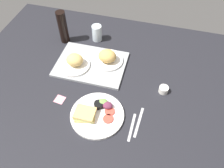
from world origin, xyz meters
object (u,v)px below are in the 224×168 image
object	(u,v)px
serving_tray	(91,64)
knife	(139,122)
espresso_cup	(164,90)
sticky_note	(60,99)
bread_plate_near	(74,62)
drinking_glass	(97,33)
bread_plate_far	(107,58)
plate_with_salad	(96,113)
soda_bottle	(63,27)
fork	(132,127)

from	to	relation	value
serving_tray	knife	distance (cm)	51.79
serving_tray	espresso_cup	xyz separation A→B (cm)	(48.97, -9.83, 1.20)
espresso_cup	sticky_note	size ratio (longest dim) A/B	1.00
bread_plate_near	drinking_glass	bearing A→B (deg)	80.12
bread_plate_far	sticky_note	world-z (taller)	bread_plate_far
drinking_glass	bread_plate_far	bearing A→B (deg)	-57.07
bread_plate_far	plate_with_salad	size ratio (longest dim) A/B	0.69
soda_bottle	sticky_note	xyz separation A→B (cm)	(17.38, -50.23, -11.91)
serving_tray	espresso_cup	world-z (taller)	espresso_cup
drinking_glass	espresso_cup	size ratio (longest dim) A/B	2.10
serving_tray	fork	world-z (taller)	serving_tray
plate_with_salad	soda_bottle	size ratio (longest dim) A/B	1.24
sticky_note	knife	bearing A→B (deg)	-3.27
bread_plate_far	serving_tray	bearing A→B (deg)	-156.37
soda_bottle	knife	bearing A→B (deg)	-39.18
soda_bottle	sticky_note	bearing A→B (deg)	-70.91
bread_plate_far	fork	size ratio (longest dim) A/B	1.20
soda_bottle	espresso_cup	distance (cm)	80.95
plate_with_salad	sticky_note	xyz separation A→B (cm)	(-23.93, 4.31, -1.60)
soda_bottle	bread_plate_near	bearing A→B (deg)	-54.55
espresso_cup	soda_bottle	bearing A→B (deg)	159.21
serving_tray	sticky_note	distance (cm)	32.76
bread_plate_far	drinking_glass	distance (cm)	26.00
bread_plate_far	fork	distance (cm)	50.09
fork	bread_plate_near	bearing A→B (deg)	53.67
plate_with_salad	espresso_cup	size ratio (longest dim) A/B	5.30
knife	soda_bottle	bearing A→B (deg)	54.07
bread_plate_far	plate_with_salad	bearing A→B (deg)	-82.82
bread_plate_near	bread_plate_far	size ratio (longest dim) A/B	1.02
knife	fork	bearing A→B (deg)	146.39
drinking_glass	knife	size ratio (longest dim) A/B	0.62
soda_bottle	espresso_cup	world-z (taller)	soda_bottle
soda_bottle	sticky_note	distance (cm)	54.47
bread_plate_near	soda_bottle	bearing A→B (deg)	125.45
bread_plate_far	knife	world-z (taller)	bread_plate_far
bread_plate_near	espresso_cup	bearing A→B (deg)	-4.94
drinking_glass	soda_bottle	xyz separation A→B (cm)	(-22.11, -7.56, 6.09)
bread_plate_near	sticky_note	xyz separation A→B (cm)	(0.68, -26.77, -4.79)
soda_bottle	espresso_cup	bearing A→B (deg)	-20.79
knife	serving_tray	bearing A→B (deg)	51.81
plate_with_salad	knife	world-z (taller)	plate_with_salad
plate_with_salad	sticky_note	distance (cm)	24.37
soda_bottle	fork	distance (cm)	84.97
fork	soda_bottle	bearing A→B (deg)	47.58
bread_plate_far	espresso_cup	xyz separation A→B (cm)	(38.87, -14.25, -3.21)
plate_with_salad	knife	size ratio (longest dim) A/B	1.56
bread_plate_near	bread_plate_far	bearing A→B (deg)	25.22
plate_with_salad	sticky_note	world-z (taller)	plate_with_salad
bread_plate_far	drinking_glass	size ratio (longest dim) A/B	1.74
soda_bottle	drinking_glass	bearing A→B (deg)	18.87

